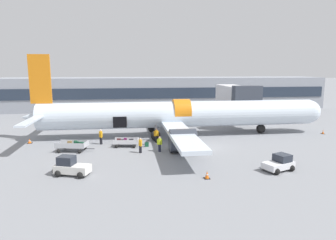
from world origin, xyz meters
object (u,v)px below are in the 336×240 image
at_px(baggage_cart_loading, 126,142).
at_px(ground_crew_loader_a, 101,136).
at_px(baggage_cart_queued, 74,146).
at_px(suitcase_on_tarmac_upright, 147,144).
at_px(airplane, 177,115).
at_px(ground_crew_supervisor, 156,135).
at_px(baggage_tug_mid, 71,167).
at_px(ground_crew_driver, 160,144).
at_px(baggage_tug_lead, 279,164).
at_px(ground_crew_loader_b, 140,145).

relative_size(baggage_cart_loading, ground_crew_loader_a, 2.12).
bearing_deg(baggage_cart_queued, suitcase_on_tarmac_upright, 6.10).
relative_size(airplane, baggage_cart_loading, 10.52).
bearing_deg(ground_crew_supervisor, airplane, 47.09).
relative_size(baggage_cart_queued, ground_crew_supervisor, 2.45).
relative_size(baggage_tug_mid, ground_crew_loader_a, 1.81).
bearing_deg(ground_crew_loader_a, baggage_cart_loading, -25.18).
relative_size(ground_crew_loader_a, ground_crew_driver, 1.08).
relative_size(baggage_tug_lead, suitcase_on_tarmac_upright, 5.02).
bearing_deg(baggage_tug_mid, suitcase_on_tarmac_upright, 50.81).
xyz_separation_m(baggage_cart_loading, suitcase_on_tarmac_upright, (2.33, -0.44, -0.20)).
bearing_deg(airplane, ground_crew_loader_b, -124.39).
bearing_deg(ground_crew_supervisor, baggage_tug_lead, -49.92).
height_order(baggage_tug_mid, baggage_cart_queued, baggage_tug_mid).
xyz_separation_m(baggage_cart_loading, ground_crew_supervisor, (3.63, 1.36, 0.45)).
bearing_deg(ground_crew_loader_b, baggage_tug_lead, -31.48).
bearing_deg(ground_crew_driver, baggage_cart_loading, 142.56).
height_order(airplane, baggage_cart_queued, airplane).
distance_m(ground_crew_loader_a, ground_crew_supervisor, 6.65).
height_order(airplane, ground_crew_supervisor, airplane).
bearing_deg(ground_crew_driver, ground_crew_loader_b, -173.29).
relative_size(ground_crew_loader_b, suitcase_on_tarmac_upright, 2.62).
bearing_deg(ground_crew_driver, suitcase_on_tarmac_upright, 118.63).
bearing_deg(baggage_cart_loading, ground_crew_driver, -37.44).
relative_size(baggage_tug_mid, ground_crew_driver, 1.95).
bearing_deg(ground_crew_supervisor, suitcase_on_tarmac_upright, -125.84).
height_order(baggage_cart_queued, ground_crew_loader_b, ground_crew_loader_b).
height_order(baggage_tug_mid, ground_crew_supervisor, ground_crew_supervisor).
bearing_deg(ground_crew_driver, ground_crew_loader_a, 147.77).
distance_m(ground_crew_loader_b, ground_crew_supervisor, 4.85).
relative_size(baggage_tug_lead, ground_crew_loader_a, 1.76).
height_order(baggage_cart_loading, ground_crew_supervisor, ground_crew_supervisor).
xyz_separation_m(baggage_tug_mid, ground_crew_loader_a, (1.65, 10.46, 0.26)).
xyz_separation_m(ground_crew_driver, suitcase_on_tarmac_upright, (-1.26, 2.30, -0.62)).
xyz_separation_m(baggage_cart_queued, ground_crew_loader_b, (7.24, -1.68, 0.29)).
height_order(baggage_tug_lead, baggage_tug_mid, baggage_tug_mid).
distance_m(baggage_tug_mid, ground_crew_supervisor, 13.31).
bearing_deg(baggage_tug_lead, suitcase_on_tarmac_upright, 138.42).
xyz_separation_m(baggage_cart_queued, suitcase_on_tarmac_upright, (8.08, 0.86, -0.32)).
height_order(ground_crew_loader_b, suitcase_on_tarmac_upright, ground_crew_loader_b).
bearing_deg(suitcase_on_tarmac_upright, ground_crew_driver, -61.37).
bearing_deg(suitcase_on_tarmac_upright, baggage_tug_lead, -41.58).
distance_m(ground_crew_loader_a, ground_crew_driver, 7.81).
bearing_deg(baggage_cart_loading, ground_crew_loader_a, 154.82).
distance_m(baggage_tug_mid, ground_crew_loader_b, 8.63).
xyz_separation_m(baggage_cart_queued, ground_crew_loader_a, (2.73, 2.73, 0.37)).
bearing_deg(ground_crew_loader_a, baggage_cart_queued, -135.02).
bearing_deg(ground_crew_loader_a, ground_crew_loader_b, -44.37).
distance_m(ground_crew_loader_b, ground_crew_driver, 2.11).
bearing_deg(airplane, ground_crew_supervisor, -132.91).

